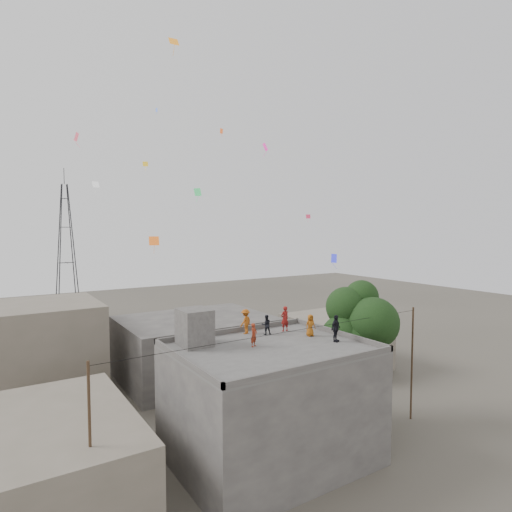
% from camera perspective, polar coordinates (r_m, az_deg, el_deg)
% --- Properties ---
extents(ground, '(140.00, 140.00, 0.00)m').
position_cam_1_polar(ground, '(25.72, 1.85, -25.32)').
color(ground, '#454139').
rests_on(ground, ground).
extents(main_building, '(10.00, 8.00, 6.10)m').
position_cam_1_polar(main_building, '(24.38, 1.87, -19.04)').
color(main_building, '#464341').
rests_on(main_building, ground).
extents(parapet, '(10.00, 8.00, 0.30)m').
position_cam_1_polar(parapet, '(23.33, 1.88, -11.78)').
color(parapet, '#464341').
rests_on(parapet, main_building).
extents(stair_head_box, '(1.60, 1.80, 2.00)m').
position_cam_1_polar(stair_head_box, '(23.80, -8.19, -9.39)').
color(stair_head_box, '#464341').
rests_on(stair_head_box, main_building).
extents(neighbor_west, '(8.00, 10.00, 4.00)m').
position_cam_1_polar(neighbor_west, '(23.14, -26.94, -23.64)').
color(neighbor_west, '#686152').
rests_on(neighbor_west, ground).
extents(neighbor_north, '(12.00, 9.00, 5.00)m').
position_cam_1_polar(neighbor_north, '(37.09, -8.04, -11.92)').
color(neighbor_north, '#464341').
rests_on(neighbor_north, ground).
extents(neighbor_northwest, '(9.00, 8.00, 7.00)m').
position_cam_1_polar(neighbor_northwest, '(35.81, -27.60, -11.23)').
color(neighbor_northwest, '#686152').
rests_on(neighbor_northwest, ground).
extents(neighbor_east, '(7.00, 8.00, 4.40)m').
position_cam_1_polar(neighbor_east, '(40.42, 10.46, -11.07)').
color(neighbor_east, '#686152').
rests_on(neighbor_east, ground).
extents(tree, '(4.90, 4.60, 9.10)m').
position_cam_1_polar(tree, '(28.46, 13.70, -9.34)').
color(tree, black).
rests_on(tree, ground).
extents(utility_line, '(20.12, 0.62, 7.40)m').
position_cam_1_polar(utility_line, '(23.42, 4.75, -17.99)').
color(utility_line, black).
rests_on(utility_line, ground).
extents(transmission_tower, '(2.97, 2.97, 20.01)m').
position_cam_1_polar(transmission_tower, '(59.29, -23.97, 0.12)').
color(transmission_tower, black).
rests_on(transmission_tower, ground).
extents(person_red_adult, '(0.59, 0.40, 1.56)m').
position_cam_1_polar(person_red_adult, '(26.82, 3.86, -8.34)').
color(person_red_adult, maroon).
rests_on(person_red_adult, main_building).
extents(person_orange_child, '(0.68, 0.50, 1.29)m').
position_cam_1_polar(person_orange_child, '(25.82, 7.26, -9.15)').
color(person_orange_child, '#994F11').
rests_on(person_orange_child, main_building).
extents(person_dark_child, '(0.69, 0.61, 1.19)m').
position_cam_1_polar(person_dark_child, '(26.00, 1.37, -9.14)').
color(person_dark_child, black).
rests_on(person_dark_child, main_building).
extents(person_dark_adult, '(0.96, 0.64, 1.52)m').
position_cam_1_polar(person_dark_adult, '(24.76, 10.58, -9.47)').
color(person_dark_adult, black).
rests_on(person_dark_adult, main_building).
extents(person_orange_adult, '(1.11, 0.93, 1.50)m').
position_cam_1_polar(person_orange_adult, '(26.17, -1.41, -8.71)').
color(person_orange_adult, '#9F4B12').
rests_on(person_orange_adult, main_building).
extents(person_red_child, '(0.55, 0.48, 1.27)m').
position_cam_1_polar(person_red_child, '(23.43, -0.29, -10.48)').
color(person_red_child, maroon).
rests_on(person_red_child, main_building).
extents(kites, '(20.41, 18.88, 12.95)m').
position_cam_1_polar(kites, '(28.57, -6.35, 10.37)').
color(kites, orange).
rests_on(kites, ground).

